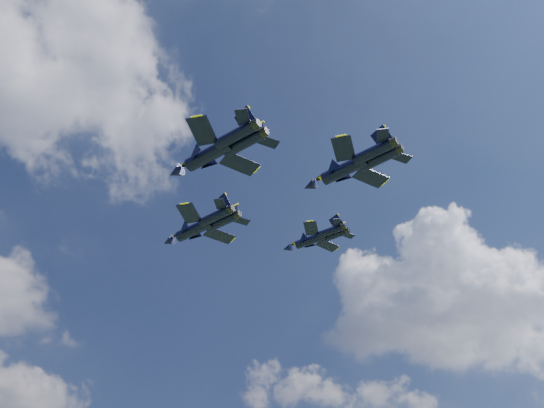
{
  "coord_description": "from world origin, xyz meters",
  "views": [
    {
      "loc": [
        -33.28,
        -58.94,
        3.32
      ],
      "look_at": [
        7.1,
        5.87,
        64.76
      ],
      "focal_mm": 40.0,
      "sensor_mm": 36.0,
      "label": 1
    }
  ],
  "objects": [
    {
      "name": "jet_lead",
      "position": [
        0.21,
        21.22,
        66.44
      ],
      "size": [
        12.83,
        17.8,
        4.22
      ],
      "rotation": [
        0.0,
        0.0,
        0.38
      ],
      "color": "black"
    },
    {
      "name": "jet_right",
      "position": [
        18.93,
        12.43,
        65.9
      ],
      "size": [
        10.0,
        13.64,
        3.27
      ],
      "rotation": [
        0.0,
        0.0,
        0.46
      ],
      "color": "black"
    },
    {
      "name": "jet_left",
      "position": [
        -7.92,
        -0.41,
        62.95
      ],
      "size": [
        13.19,
        18.3,
        4.34
      ],
      "rotation": [
        0.0,
        0.0,
        0.38
      ],
      "color": "black"
    },
    {
      "name": "jet_slot",
      "position": [
        12.92,
        -5.22,
        66.35
      ],
      "size": [
        13.18,
        18.25,
        4.32
      ],
      "rotation": [
        0.0,
        0.0,
        0.37
      ],
      "color": "black"
    }
  ]
}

